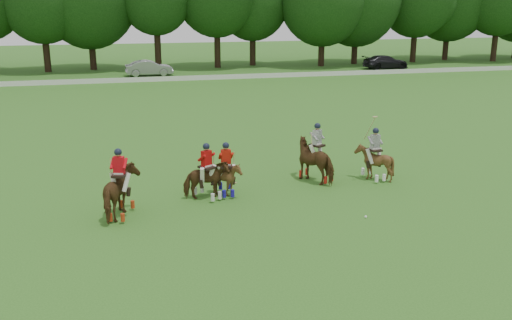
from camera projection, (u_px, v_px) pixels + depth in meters
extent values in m
plane|color=#2D621C|center=(290.00, 237.00, 18.05)|extent=(180.00, 180.00, 0.00)
cylinder|color=black|center=(46.00, 50.00, 59.96)|extent=(0.70, 0.70, 4.64)
cylinder|color=black|center=(92.00, 50.00, 62.06)|extent=(0.70, 0.70, 4.31)
cylinder|color=black|center=(158.00, 45.00, 62.17)|extent=(0.70, 0.70, 5.24)
cylinder|color=black|center=(217.00, 44.00, 63.98)|extent=(0.70, 0.70, 5.19)
cylinder|color=black|center=(253.00, 46.00, 66.41)|extent=(0.70, 0.70, 4.48)
cylinder|color=black|center=(321.00, 48.00, 65.60)|extent=(0.70, 0.70, 4.21)
cylinder|color=black|center=(355.00, 47.00, 67.99)|extent=(0.70, 0.70, 4.07)
cylinder|color=black|center=(414.00, 42.00, 69.96)|extent=(0.70, 0.70, 4.79)
cylinder|color=black|center=(446.00, 42.00, 72.73)|extent=(0.70, 0.70, 4.44)
cylinder|color=black|center=(495.00, 41.00, 70.85)|extent=(0.70, 0.70, 4.86)
cube|color=white|center=(168.00, 79.00, 53.48)|extent=(120.00, 0.10, 0.44)
imported|color=#939297|center=(149.00, 68.00, 57.19)|extent=(4.77, 1.86, 1.55)
imported|color=black|center=(386.00, 62.00, 63.35)|extent=(5.10, 2.13, 1.47)
imported|color=#442A12|center=(121.00, 193.00, 19.51)|extent=(1.51, 2.25, 1.74)
cube|color=black|center=(119.00, 175.00, 19.34)|extent=(0.59, 0.66, 0.08)
cylinder|color=tan|center=(111.00, 177.00, 19.38)|extent=(0.09, 0.21, 1.29)
imported|color=#442A12|center=(207.00, 181.00, 21.38)|extent=(1.83, 1.75, 1.42)
cube|color=black|center=(207.00, 167.00, 21.24)|extent=(0.66, 0.70, 0.08)
cylinder|color=tan|center=(213.00, 168.00, 21.46)|extent=(0.13, 0.20, 1.29)
imported|color=#442A12|center=(226.00, 178.00, 21.78)|extent=(1.14, 1.27, 1.35)
cube|color=black|center=(226.00, 166.00, 21.65)|extent=(0.47, 0.58, 0.08)
cylinder|color=tan|center=(234.00, 168.00, 21.73)|extent=(0.04, 0.21, 1.29)
imported|color=#442A12|center=(316.00, 160.00, 23.48)|extent=(1.91, 2.26, 1.75)
cube|color=black|center=(317.00, 145.00, 23.31)|extent=(0.67, 0.71, 0.08)
cylinder|color=tan|center=(312.00, 148.00, 23.12)|extent=(0.14, 0.19, 1.29)
imported|color=#442A12|center=(374.00, 162.00, 23.69)|extent=(1.34, 1.47, 1.48)
cube|color=black|center=(375.00, 150.00, 23.54)|extent=(0.50, 0.61, 0.08)
cylinder|color=tan|center=(370.00, 129.00, 23.19)|extent=(0.12, 0.77, 1.08)
sphere|color=white|center=(366.00, 217.00, 19.60)|extent=(0.09, 0.09, 0.09)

